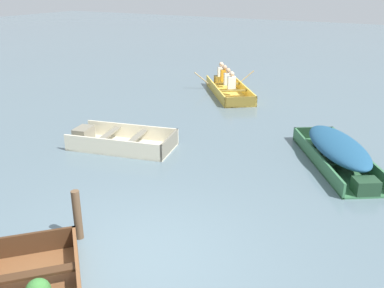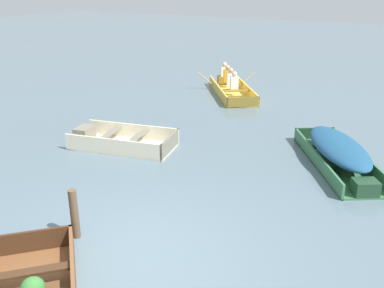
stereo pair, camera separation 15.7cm
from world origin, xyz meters
name	(u,v)px [view 1 (the left image)]	position (x,y,z in m)	size (l,w,h in m)	color
ground_plane	(136,261)	(0.00, 0.00, 0.00)	(80.00, 80.00, 0.00)	slate
skiff_green_near_moored	(338,150)	(1.85, 5.14, 0.36)	(2.69, 3.35, 0.62)	#387047
skiff_cream_mid_moored	(118,141)	(-3.20, 3.57, 0.15)	(2.75, 1.76, 0.42)	beige
rowboat_yellow_with_crew	(228,87)	(-3.12, 9.93, 0.23)	(2.99, 3.42, 0.92)	#E5BC47
mooring_post	(77,215)	(-1.16, 0.04, 0.43)	(0.13, 0.13, 0.85)	brown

